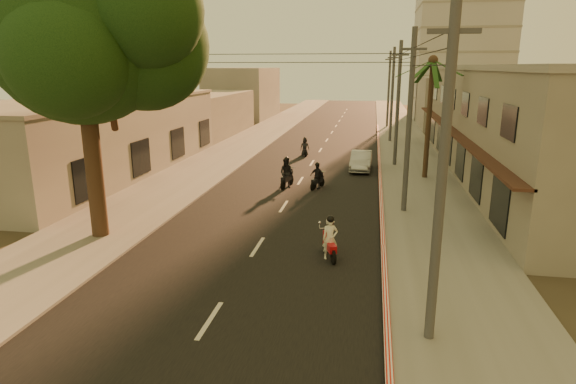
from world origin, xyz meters
name	(u,v)px	position (x,y,z in m)	size (l,w,h in m)	color
ground	(245,266)	(0.00, 0.00, 0.00)	(160.00, 160.00, 0.00)	#383023
road	(312,163)	(0.00, 20.00, 0.01)	(10.00, 140.00, 0.02)	black
sidewalk_right	(412,166)	(7.50, 20.00, 0.06)	(5.00, 140.00, 0.12)	slate
sidewalk_left	(218,159)	(-7.50, 20.00, 0.06)	(5.00, 140.00, 0.12)	slate
curb_stripe	(380,179)	(5.10, 15.00, 0.10)	(0.20, 60.00, 0.20)	red
shophouse_row	(518,122)	(13.95, 18.00, 3.65)	(8.80, 34.20, 7.30)	gray
left_building	(99,136)	(-13.98, 14.00, 2.60)	(8.20, 24.20, 5.20)	gray
distant_tower	(464,15)	(16.00, 56.00, 14.00)	(12.10, 12.10, 28.00)	#B7B5B2
broadleaf_tree	(91,33)	(-6.61, 2.14, 8.48)	(9.60, 8.70, 12.10)	black
palm_tree	(433,67)	(8.00, 16.00, 7.15)	(5.00, 5.00, 8.20)	black
utility_poles	(399,76)	(6.20, 20.00, 6.54)	(1.20, 48.26, 9.00)	#38383A
filler_right	(454,103)	(14.00, 45.00, 3.00)	(8.00, 14.00, 6.00)	gray
filler_left_near	(200,114)	(-14.00, 34.00, 2.20)	(8.00, 14.00, 4.40)	gray
filler_left_far	(243,93)	(-14.00, 52.00, 3.50)	(8.00, 14.00, 7.00)	gray
scooter_red	(330,239)	(3.03, 1.31, 0.79)	(0.95, 1.72, 1.76)	black
scooter_mid_a	(287,174)	(-0.57, 12.08, 0.88)	(1.15, 1.95, 1.94)	black
scooter_mid_b	(317,177)	(1.29, 12.14, 0.75)	(1.17, 1.59, 1.64)	black
scooter_far_a	(305,147)	(-0.97, 22.92, 0.72)	(0.95, 1.60, 1.59)	black
parked_car	(361,161)	(3.77, 18.10, 0.67)	(1.53, 4.12, 1.35)	#A6A8AF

